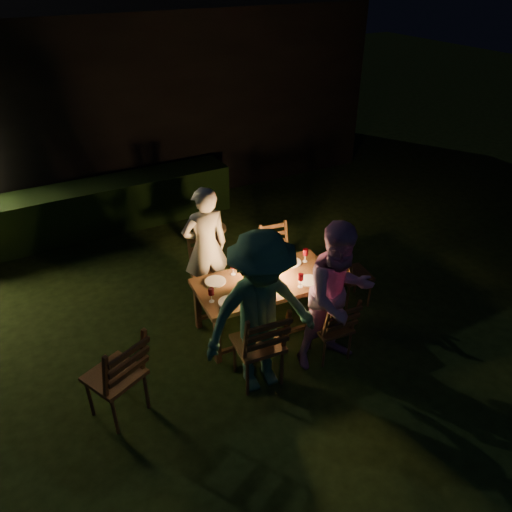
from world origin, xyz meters
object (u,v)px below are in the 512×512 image
dining_table (266,285)px  chair_near_right (331,337)px  person_opp_left (261,314)px  bottle_table (246,276)px  bottle_bucket_b (211,216)px  chair_spare (118,389)px  person_house_side (206,247)px  person_opp_right (338,296)px  lantern (268,266)px  bottle_bucket_a (207,220)px  side_table (210,233)px  chair_end (351,284)px  chair_near_left (259,356)px  chair_far_left (209,284)px  ice_bucket (209,221)px  chair_far_right (278,267)px

dining_table → chair_near_right: chair_near_right is taller
dining_table → person_opp_left: 0.98m
bottle_table → bottle_bucket_b: 1.65m
chair_spare → person_house_side: size_ratio=0.67×
person_house_side → person_opp_right: bearing=118.8°
lantern → bottle_bucket_a: lantern is taller
bottle_table → bottle_bucket_a: (0.20, 1.54, -0.03)m
chair_near_right → bottle_bucket_b: bottle_bucket_b is taller
side_table → bottle_table: bearing=-98.9°
chair_end → bottle_bucket_b: (-1.18, 1.73, 0.51)m
dining_table → person_opp_right: bearing=-61.2°
bottle_table → lantern: bearing=5.2°
chair_near_left → person_house_side: person_house_side is taller
dining_table → person_opp_right: 0.97m
chair_near_left → person_house_side: size_ratio=0.66×
chair_far_left → ice_bucket: chair_far_left is taller
chair_near_left → chair_near_right: (0.90, -0.06, -0.06)m
side_table → bottle_bucket_a: (-0.05, -0.04, 0.23)m
chair_near_left → person_house_side: bearing=91.6°
lantern → side_table: lantern is taller
chair_near_left → bottle_table: size_ratio=3.84×
bottle_table → side_table: 1.62m
side_table → chair_far_right: bearing=-55.1°
bottle_table → bottle_bucket_a: bearing=82.7°
chair_far_left → lantern: lantern is taller
chair_end → person_house_side: 1.94m
lantern → person_house_side: bearing=118.7°
chair_far_right → chair_end: (0.62, -0.82, 0.01)m
chair_near_left → chair_far_left: size_ratio=1.15×
chair_near_right → chair_far_left: size_ratio=0.96×
chair_far_right → bottle_table: bottle_table is taller
dining_table → person_opp_left: (-0.51, -0.78, 0.30)m
chair_spare → person_opp_left: size_ratio=0.59×
chair_near_right → chair_end: chair_end is taller
chair_far_right → bottle_table: size_ratio=3.21×
dining_table → chair_far_right: size_ratio=1.90×
ice_bucket → dining_table: bearing=-89.9°
side_table → person_opp_right: bearing=-81.0°
chair_far_right → bottle_table: 1.24m
person_opp_right → side_table: 2.50m
person_opp_right → chair_spare: bearing=175.1°
chair_far_right → bottle_bucket_a: size_ratio=2.81×
chair_far_left → person_opp_right: (0.78, -1.65, 0.58)m
chair_near_left → side_table: chair_near_left is taller
chair_spare → dining_table: bearing=-10.6°
chair_end → ice_bucket: bearing=-135.8°
chair_far_left → bottle_bucket_a: bearing=-104.5°
chair_far_right → lantern: lantern is taller
chair_near_right → bottle_table: size_ratio=3.19×
dining_table → chair_far_left: (-0.39, 0.80, -0.34)m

